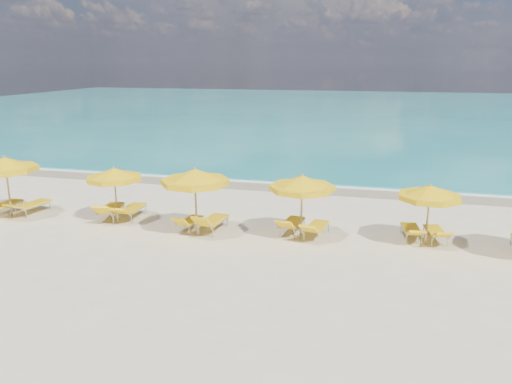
# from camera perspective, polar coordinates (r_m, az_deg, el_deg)

# --- Properties ---
(ground_plane) EXTENTS (120.00, 120.00, 0.00)m
(ground_plane) POSITION_cam_1_polar(r_m,az_deg,el_deg) (18.22, -1.17, -4.82)
(ground_plane) COLOR beige
(ocean) EXTENTS (120.00, 80.00, 0.30)m
(ocean) POSITION_cam_1_polar(r_m,az_deg,el_deg) (64.99, 10.28, 9.17)
(ocean) COLOR #16807E
(ocean) RESTS_ON ground
(wet_sand_band) EXTENTS (120.00, 2.60, 0.01)m
(wet_sand_band) POSITION_cam_1_polar(r_m,az_deg,el_deg) (25.13, 3.32, 0.69)
(wet_sand_band) COLOR tan
(wet_sand_band) RESTS_ON ground
(foam_line) EXTENTS (120.00, 1.20, 0.03)m
(foam_line) POSITION_cam_1_polar(r_m,az_deg,el_deg) (25.89, 3.65, 1.11)
(foam_line) COLOR white
(foam_line) RESTS_ON ground
(whitecap_near) EXTENTS (14.00, 0.36, 0.05)m
(whitecap_near) POSITION_cam_1_polar(r_m,az_deg,el_deg) (35.69, -3.22, 4.91)
(whitecap_near) COLOR white
(whitecap_near) RESTS_ON ground
(whitecap_far) EXTENTS (18.00, 0.30, 0.05)m
(whitecap_far) POSITION_cam_1_polar(r_m,az_deg,el_deg) (41.14, 18.94, 5.45)
(whitecap_far) COLOR white
(whitecap_far) RESTS_ON ground
(umbrella_1) EXTENTS (3.00, 3.00, 2.50)m
(umbrella_1) POSITION_cam_1_polar(r_m,az_deg,el_deg) (22.02, -26.74, 2.79)
(umbrella_1) COLOR tan
(umbrella_1) RESTS_ON ground
(umbrella_2) EXTENTS (2.32, 2.32, 2.18)m
(umbrella_2) POSITION_cam_1_polar(r_m,az_deg,el_deg) (19.95, -15.90, 1.91)
(umbrella_2) COLOR tan
(umbrella_2) RESTS_ON ground
(umbrella_3) EXTENTS (3.03, 3.03, 2.49)m
(umbrella_3) POSITION_cam_1_polar(r_m,az_deg,el_deg) (17.77, -6.99, 1.68)
(umbrella_3) COLOR tan
(umbrella_3) RESTS_ON ground
(umbrella_4) EXTENTS (2.66, 2.66, 2.34)m
(umbrella_4) POSITION_cam_1_polar(r_m,az_deg,el_deg) (17.32, 5.29, 0.96)
(umbrella_4) COLOR tan
(umbrella_4) RESTS_ON ground
(umbrella_5) EXTENTS (2.70, 2.70, 2.16)m
(umbrella_5) POSITION_cam_1_polar(r_m,az_deg,el_deg) (17.63, 19.25, -0.09)
(umbrella_5) COLOR tan
(umbrella_5) RESTS_ON ground
(lounger_1_left) EXTENTS (0.71, 1.94, 0.71)m
(lounger_1_left) POSITION_cam_1_polar(r_m,az_deg,el_deg) (23.00, -26.76, -1.67)
(lounger_1_left) COLOR #A5A8AD
(lounger_1_left) RESTS_ON ground
(lounger_1_right) EXTENTS (0.96, 2.02, 0.70)m
(lounger_1_right) POSITION_cam_1_polar(r_m,az_deg,el_deg) (22.55, -24.19, -1.68)
(lounger_1_right) COLOR #A5A8AD
(lounger_1_right) RESTS_ON ground
(lounger_2_left) EXTENTS (1.04, 2.10, 0.90)m
(lounger_2_left) POSITION_cam_1_polar(r_m,az_deg,el_deg) (20.68, -16.27, -2.30)
(lounger_2_left) COLOR #A5A8AD
(lounger_2_left) RESTS_ON ground
(lounger_2_right) EXTENTS (0.70, 2.00, 0.78)m
(lounger_2_right) POSITION_cam_1_polar(r_m,az_deg,el_deg) (20.51, -14.04, -2.32)
(lounger_2_right) COLOR #A5A8AD
(lounger_2_right) RESTS_ON ground
(lounger_3_left) EXTENTS (0.70, 1.63, 0.74)m
(lounger_3_left) POSITION_cam_1_polar(r_m,az_deg,el_deg) (18.81, -7.59, -3.68)
(lounger_3_left) COLOR #A5A8AD
(lounger_3_left) RESTS_ON ground
(lounger_3_right) EXTENTS (0.86, 1.99, 0.90)m
(lounger_3_right) POSITION_cam_1_polar(r_m,az_deg,el_deg) (18.50, -4.99, -3.77)
(lounger_3_right) COLOR #A5A8AD
(lounger_3_right) RESTS_ON ground
(lounger_4_left) EXTENTS (0.84, 1.92, 0.81)m
(lounger_4_left) POSITION_cam_1_polar(r_m,az_deg,el_deg) (18.31, 4.11, -4.00)
(lounger_4_left) COLOR #A5A8AD
(lounger_4_left) RESTS_ON ground
(lounger_4_right) EXTENTS (0.90, 1.92, 0.78)m
(lounger_4_right) POSITION_cam_1_polar(r_m,az_deg,el_deg) (17.99, 6.87, -4.44)
(lounger_4_right) COLOR #A5A8AD
(lounger_4_right) RESTS_ON ground
(lounger_5_left) EXTENTS (0.80, 1.82, 0.68)m
(lounger_5_left) POSITION_cam_1_polar(r_m,az_deg,el_deg) (18.49, 17.32, -4.54)
(lounger_5_left) COLOR #A5A8AD
(lounger_5_left) RESTS_ON ground
(lounger_5_right) EXTENTS (0.86, 1.81, 0.69)m
(lounger_5_right) POSITION_cam_1_polar(r_m,az_deg,el_deg) (18.56, 19.82, -4.68)
(lounger_5_right) COLOR #A5A8AD
(lounger_5_right) RESTS_ON ground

